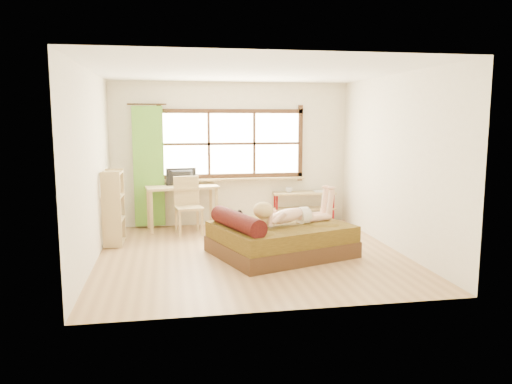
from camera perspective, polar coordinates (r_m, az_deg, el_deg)
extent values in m
plane|color=#9E754C|center=(7.57, -0.57, -7.13)|extent=(4.50, 4.50, 0.00)
plane|color=white|center=(7.32, -0.60, 13.68)|extent=(4.50, 4.50, 0.00)
plane|color=silver|center=(9.54, -2.81, 4.34)|extent=(4.50, 0.00, 4.50)
plane|color=silver|center=(5.13, 3.55, 0.77)|extent=(4.50, 0.00, 4.50)
plane|color=silver|center=(7.30, -18.30, 2.65)|extent=(0.00, 4.50, 4.50)
plane|color=silver|center=(8.00, 15.54, 3.25)|extent=(0.00, 4.50, 4.50)
cube|color=#FFEDBF|center=(9.52, -2.81, 5.54)|extent=(2.60, 0.01, 1.30)
cube|color=tan|center=(9.51, -2.73, 1.48)|extent=(2.80, 0.16, 0.04)
cube|color=#519328|center=(9.37, -12.16, 2.86)|extent=(0.55, 0.10, 2.20)
cube|color=#34210F|center=(7.56, 2.86, -6.24)|extent=(2.25, 2.02, 0.23)
cube|color=#372A0C|center=(7.51, 2.87, -4.51)|extent=(2.21, 1.98, 0.23)
cylinder|color=black|center=(7.11, -2.14, -3.35)|extent=(0.66, 1.29, 0.26)
cube|color=tan|center=(9.23, -8.47, 0.58)|extent=(1.36, 0.77, 0.04)
cube|color=tan|center=(8.98, -11.86, -2.30)|extent=(0.06, 0.06, 0.77)
cube|color=tan|center=(9.18, -4.53, -1.90)|extent=(0.06, 0.06, 0.77)
cube|color=tan|center=(9.44, -12.19, -1.78)|extent=(0.06, 0.06, 0.77)
cube|color=tan|center=(9.64, -5.20, -1.42)|extent=(0.06, 0.06, 0.77)
imported|color=black|center=(9.26, -8.50, 1.72)|extent=(0.55, 0.15, 0.32)
cube|color=tan|center=(8.84, -7.69, -1.80)|extent=(0.51, 0.51, 0.04)
cube|color=tan|center=(8.99, -7.97, 0.17)|extent=(0.45, 0.11, 0.52)
cube|color=tan|center=(8.67, -8.68, -3.69)|extent=(0.05, 0.05, 0.45)
cube|color=tan|center=(8.74, -6.18, -3.54)|extent=(0.05, 0.05, 0.45)
cube|color=tan|center=(9.04, -9.09, -3.19)|extent=(0.05, 0.05, 0.45)
cube|color=tan|center=(9.11, -6.69, -3.06)|extent=(0.05, 0.05, 0.45)
cube|color=tan|center=(9.72, 5.52, -0.13)|extent=(1.23, 0.36, 0.04)
cube|color=tan|center=(9.77, 5.50, -1.89)|extent=(1.23, 0.36, 0.03)
cylinder|color=maroon|center=(9.54, 2.40, -1.99)|extent=(0.04, 0.04, 0.61)
cylinder|color=maroon|center=(9.80, 8.84, -1.81)|extent=(0.04, 0.04, 0.61)
cylinder|color=maroon|center=(9.78, 2.16, -1.74)|extent=(0.04, 0.04, 0.61)
cylinder|color=maroon|center=(10.03, 8.45, -1.57)|extent=(0.04, 0.04, 0.61)
cube|color=gold|center=(9.83, 8.12, 0.27)|extent=(0.11, 0.11, 0.08)
imported|color=gray|center=(9.64, 3.81, 0.22)|extent=(0.13, 0.13, 0.10)
imported|color=gray|center=(9.78, 6.66, 0.07)|extent=(0.18, 0.24, 0.02)
cube|color=tan|center=(8.44, -15.82, -5.48)|extent=(0.31, 0.50, 0.03)
cube|color=tan|center=(8.36, -15.93, -2.98)|extent=(0.31, 0.50, 0.03)
cube|color=tan|center=(8.29, -16.03, -0.44)|extent=(0.31, 0.50, 0.03)
cube|color=tan|center=(8.24, -16.14, 2.13)|extent=(0.31, 0.50, 0.03)
cube|color=tan|center=(8.08, -16.21, -2.02)|extent=(0.30, 0.04, 1.20)
cube|color=tan|center=(8.56, -15.76, -1.43)|extent=(0.30, 0.04, 1.20)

